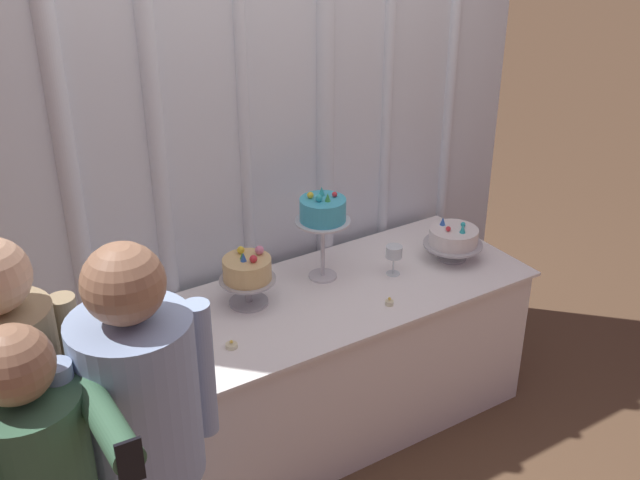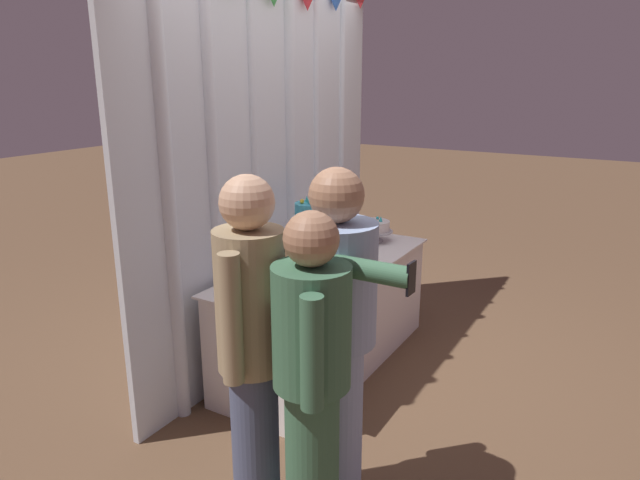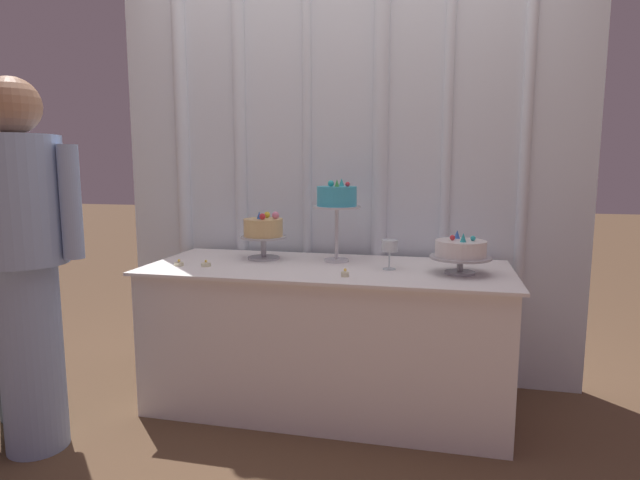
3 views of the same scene
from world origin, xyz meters
The scene contains 13 objects.
ground_plane centered at (0.00, 0.00, 0.00)m, with size 24.00×24.00×0.00m, color brown.
draped_curtain centered at (-0.03, 0.54, 1.48)m, with size 2.67×0.15×2.85m.
cake_table centered at (0.00, 0.10, 0.37)m, with size 1.82×0.75×0.73m.
cake_display_leftmost centered at (-0.38, 0.22, 0.89)m, with size 0.25×0.25×0.26m.
cake_display_center centered at (0.02, 0.24, 1.06)m, with size 0.25×0.25×0.44m.
cake_display_rightmost centered at (0.65, 0.06, 0.84)m, with size 0.29×0.29×0.20m.
wine_glass centered at (0.31, 0.09, 0.84)m, with size 0.08×0.08×0.15m.
tealight_far_left centered at (-0.73, -0.05, 0.74)m, with size 0.05×0.05×0.03m.
tealight_near_left centered at (-0.59, -0.04, 0.74)m, with size 0.05×0.05×0.03m.
tealight_near_right centered at (0.13, -0.12, 0.75)m, with size 0.04×0.04×0.04m.
guest_man_dark_suit centered at (-1.45, -0.37, 0.89)m, with size 0.45×0.35×1.59m.
guest_man_pink_jacket centered at (-1.16, -0.60, 0.87)m, with size 0.52×0.41×1.60m.
guest_girl_blue_dress centered at (-1.48, -0.68, 0.83)m, with size 0.42×0.54×1.49m.
Camera 2 is at (-3.17, -1.70, 1.95)m, focal length 32.15 mm.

